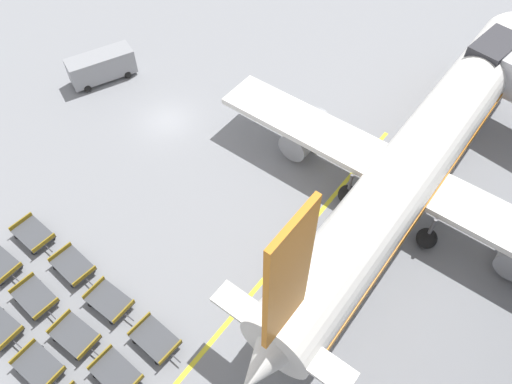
{
  "coord_description": "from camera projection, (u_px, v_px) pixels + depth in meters",
  "views": [
    {
      "loc": [
        25.08,
        -15.96,
        27.79
      ],
      "look_at": [
        11.64,
        -1.95,
        2.9
      ],
      "focal_mm": 35.0,
      "sensor_mm": 36.0,
      "label": 1
    }
  ],
  "objects": [
    {
      "name": "stand_guidance_stripe",
      "position": [
        300.0,
        237.0,
        32.94
      ],
      "size": [
        3.05,
        23.99,
        0.01
      ],
      "color": "yellow",
      "rests_on": "ground_plane"
    },
    {
      "name": "baggage_dolly_row_mid_a_col_d",
      "position": [
        116.0,
        374.0,
        26.96
      ],
      "size": [
        3.4,
        1.95,
        0.92
      ],
      "color": "#424449",
      "rests_on": "ground_plane"
    },
    {
      "name": "baggage_dolly_row_mid_b_col_c",
      "position": [
        109.0,
        301.0,
        29.57
      ],
      "size": [
        3.43,
        2.04,
        0.92
      ],
      "color": "#424449",
      "rests_on": "ground_plane"
    },
    {
      "name": "service_van",
      "position": [
        101.0,
        66.0,
        41.9
      ],
      "size": [
        3.38,
        5.78,
        2.35
      ],
      "color": "gray",
      "rests_on": "ground_plane"
    },
    {
      "name": "baggage_dolly_row_near_col_c",
      "position": [
        39.0,
        367.0,
        27.18
      ],
      "size": [
        3.43,
        2.03,
        0.92
      ],
      "color": "#424449",
      "rests_on": "ground_plane"
    },
    {
      "name": "airplane",
      "position": [
        415.0,
        163.0,
        32.18
      ],
      "size": [
        28.69,
        36.76,
        14.06
      ],
      "color": "white",
      "rests_on": "ground_plane"
    },
    {
      "name": "baggage_dolly_row_mid_a_col_c",
      "position": [
        75.0,
        336.0,
        28.27
      ],
      "size": [
        3.44,
        2.06,
        0.92
      ],
      "color": "#424449",
      "rests_on": "ground_plane"
    },
    {
      "name": "baggage_dolly_row_mid_b_col_d",
      "position": [
        155.0,
        340.0,
        28.13
      ],
      "size": [
        3.4,
        1.94,
        0.92
      ],
      "color": "#424449",
      "rests_on": "ground_plane"
    },
    {
      "name": "baggage_dolly_row_mid_b_col_a",
      "position": [
        33.0,
        234.0,
        32.48
      ],
      "size": [
        3.4,
        1.93,
        0.92
      ],
      "color": "#424449",
      "rests_on": "ground_plane"
    },
    {
      "name": "ground_plane",
      "position": [
        168.0,
        121.0,
        39.68
      ],
      "size": [
        500.0,
        500.0,
        0.0
      ],
      "primitive_type": "plane",
      "color": "gray"
    },
    {
      "name": "baggage_dolly_row_mid_b_col_b",
      "position": [
        73.0,
        266.0,
        31.04
      ],
      "size": [
        3.38,
        1.89,
        0.92
      ],
      "color": "#424449",
      "rests_on": "ground_plane"
    },
    {
      "name": "baggage_dolly_row_mid_a_col_b",
      "position": [
        35.0,
        298.0,
        29.72
      ],
      "size": [
        3.39,
        1.91,
        0.92
      ],
      "color": "#424449",
      "rests_on": "ground_plane"
    }
  ]
}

